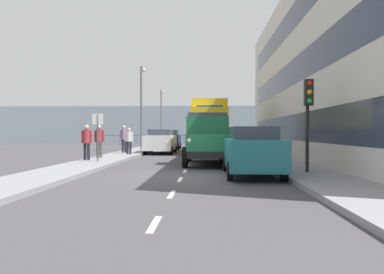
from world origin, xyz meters
name	(u,v)px	position (x,y,z in m)	size (l,w,h in m)	color
ground_plane	(194,156)	(0.00, -10.48, 0.00)	(80.00, 80.00, 0.00)	#423F44
sidewalk_left	(264,155)	(-4.46, -10.48, 0.07)	(2.15, 43.59, 0.15)	gray
sidewalk_right	(125,155)	(4.46, -10.48, 0.07)	(2.15, 43.59, 0.15)	gray
road_centreline_markings	(194,156)	(0.00, -10.30, 0.00)	(0.12, 39.80, 0.01)	silver
building_terrace	(363,72)	(-9.91, -8.83, 5.01)	(8.77, 27.91, 10.03)	beige
sea_horizon	(201,125)	(0.00, -35.28, 2.50)	(80.00, 0.80, 5.00)	#84939E
seawall_railing	(200,137)	(0.00, -31.68, 0.92)	(28.08, 0.08, 1.20)	#4C5156
truck_vintage_green	(208,140)	(-0.88, -4.48, 1.18)	(2.17, 5.64, 2.43)	black
lorry_cargo_yellow	(209,125)	(-1.02, -14.18, 2.08)	(2.58, 8.20, 3.87)	gold
car_teal_kerbside_near	(252,150)	(-2.44, -0.36, 0.90)	(1.87, 4.42, 1.72)	#1E6670
car_grey_kerbside_1	(238,145)	(-2.44, -5.85, 0.90)	(1.85, 4.13, 1.72)	slate
car_silver_kerbside_2	(231,142)	(-2.44, -11.71, 0.90)	(1.84, 4.47, 1.72)	#B7BABF
car_white_oppositeside_0	(161,141)	(2.44, -12.99, 0.90)	(1.97, 4.49, 1.72)	white
car_navy_oppositeside_1	(170,139)	(2.44, -19.21, 0.89)	(1.80, 4.07, 1.72)	navy
pedestrian_in_dark_coat	(87,139)	(5.07, -5.05, 1.17)	(0.53, 0.34, 1.74)	black
pedestrian_with_bag	(99,138)	(5.00, -6.85, 1.20)	(0.53, 0.34, 1.77)	#4C473D
pedestrian_near_railing	(129,139)	(4.03, -9.85, 1.12)	(0.53, 0.34, 1.65)	black
pedestrian_couple_b	(124,137)	(4.75, -11.54, 1.23)	(0.53, 0.34, 1.83)	black
traffic_light_near	(308,105)	(-4.36, -0.22, 2.47)	(0.28, 0.41, 3.20)	black
lamp_post_promenade	(142,100)	(4.40, -16.14, 4.09)	(0.32, 1.14, 6.64)	#59595B
lamp_post_far	(161,112)	(4.44, -28.67, 3.90)	(0.32, 1.14, 6.27)	#59595B
street_sign	(98,129)	(4.27, -4.25, 1.68)	(0.50, 0.07, 2.25)	#4C4C4C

